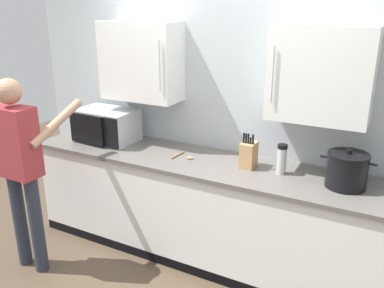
# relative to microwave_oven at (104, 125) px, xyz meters

# --- Properties ---
(back_wall_tiled) EXTENTS (4.15, 0.44, 2.76)m
(back_wall_tiled) POSITION_rel_microwave_oven_xyz_m (1.15, 0.30, 0.38)
(back_wall_tiled) COLOR #B2BCC1
(back_wall_tiled) RESTS_ON ground_plane
(counter_unit) EXTENTS (3.37, 0.69, 0.92)m
(counter_unit) POSITION_rel_microwave_oven_xyz_m (1.15, -0.04, -0.61)
(counter_unit) COLOR white
(counter_unit) RESTS_ON ground_plane
(microwave_oven) EXTENTS (0.56, 0.41, 0.31)m
(microwave_oven) POSITION_rel_microwave_oven_xyz_m (0.00, 0.00, 0.00)
(microwave_oven) COLOR #B7BABF
(microwave_oven) RESTS_ON counter_unit
(thermos_flask) EXTENTS (0.08, 0.08, 0.24)m
(thermos_flask) POSITION_rel_microwave_oven_xyz_m (1.74, -0.00, -0.03)
(thermos_flask) COLOR #B7BABF
(thermos_flask) RESTS_ON counter_unit
(knife_block) EXTENTS (0.11, 0.15, 0.29)m
(knife_block) POSITION_rel_microwave_oven_xyz_m (1.47, 0.01, -0.05)
(knife_block) COLOR tan
(knife_block) RESTS_ON counter_unit
(wooden_spoon) EXTENTS (0.18, 0.20, 0.02)m
(wooden_spoon) POSITION_rel_microwave_oven_xyz_m (0.91, -0.05, -0.14)
(wooden_spoon) COLOR #A37547
(wooden_spoon) RESTS_ON counter_unit
(stock_pot) EXTENTS (0.39, 0.29, 0.29)m
(stock_pot) POSITION_rel_microwave_oven_xyz_m (2.22, -0.02, -0.02)
(stock_pot) COLOR black
(stock_pot) RESTS_ON counter_unit
(person_figure) EXTENTS (0.44, 0.67, 1.65)m
(person_figure) POSITION_rel_microwave_oven_xyz_m (-0.13, -0.89, -0.08)
(person_figure) COLOR #282D3D
(person_figure) RESTS_ON ground_plane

